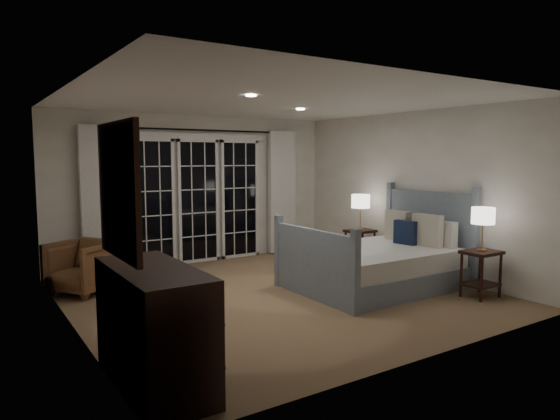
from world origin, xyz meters
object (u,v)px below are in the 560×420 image
nightstand_right (360,242)px  lamp_right (361,202)px  bed (379,263)px  armchair (84,267)px  lamp_left (483,216)px  nightstand_left (481,267)px  dresser (154,327)px

nightstand_right → lamp_right: 0.68m
bed → lamp_right: bed is taller
lamp_right → nightstand_right: bearing=166.0°
armchair → bed: bearing=29.2°
nightstand_right → lamp_left: 2.41m
nightstand_left → dresser: (-4.36, -0.15, 0.08)m
bed → nightstand_right: bearing=58.3°
bed → lamp_left: 1.51m
armchair → dresser: size_ratio=0.57×
bed → lamp_left: size_ratio=3.98×
dresser → nightstand_right: bearing=29.4°
nightstand_right → armchair: bearing=170.7°
lamp_left → armchair: (-4.23, 3.02, -0.70)m
bed → dresser: (-3.65, -1.27, 0.15)m
bed → dresser: bed is taller
bed → armchair: bed is taller
bed → armchair: size_ratio=2.88×
nightstand_right → dresser: dresser is taller
nightstand_right → dresser: bearing=-150.6°
nightstand_right → lamp_left: size_ratio=1.06×
bed → nightstand_left: 1.32m
nightstand_left → dresser: dresser is taller
bed → lamp_left: bearing=-57.5°
bed → lamp_right: 1.60m
nightstand_right → nightstand_left: bearing=-90.8°
nightstand_left → lamp_right: (0.03, 2.32, 0.67)m
nightstand_left → bed: bearing=122.5°
nightstand_right → armchair: armchair is taller
nightstand_left → lamp_right: bearing=89.2°
nightstand_left → lamp_left: size_ratio=1.08×
nightstand_left → nightstand_right: (0.03, 2.32, -0.01)m
nightstand_left → nightstand_right: nightstand_left is taller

